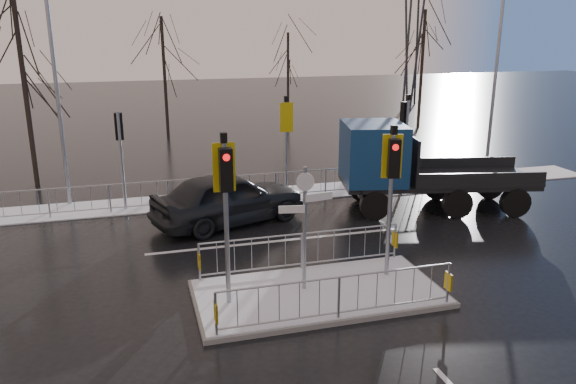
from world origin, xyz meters
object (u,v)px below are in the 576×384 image
object	(u,v)px
traffic_island	(318,281)
street_lamp_right	(497,76)
car_far_lane	(229,198)
flatbed_truck	(399,164)
street_lamp_left	(58,81)

from	to	relation	value
traffic_island	street_lamp_right	size ratio (longest dim) A/B	0.75
car_far_lane	flatbed_truck	distance (m)	6.13
traffic_island	street_lamp_right	xyz separation A→B (m)	(10.58, 8.49, 4.00)
car_far_lane	street_lamp_left	distance (m)	7.36
car_far_lane	street_lamp_left	xyz separation A→B (m)	(-5.28, 3.64, 3.61)
street_lamp_right	street_lamp_left	bearing A→B (deg)	176.63
traffic_island	street_lamp_right	bearing A→B (deg)	38.73
car_far_lane	street_lamp_left	bearing A→B (deg)	37.15
street_lamp_right	street_lamp_left	world-z (taller)	street_lamp_left
traffic_island	car_far_lane	distance (m)	5.98
traffic_island	flatbed_truck	bearing A→B (deg)	48.99
traffic_island	flatbed_truck	world-z (taller)	traffic_island
car_far_lane	street_lamp_right	size ratio (longest dim) A/B	0.64
flatbed_truck	street_lamp_left	xyz separation A→B (m)	(-11.36, 3.81, 2.83)
car_far_lane	flatbed_truck	size ratio (longest dim) A/B	0.72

